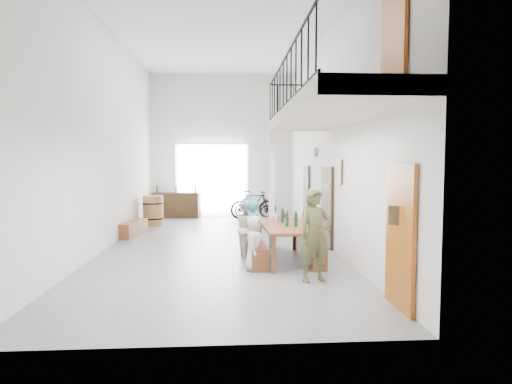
{
  "coord_description": "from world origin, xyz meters",
  "views": [
    {
      "loc": [
        0.24,
        -10.82,
        2.12
      ],
      "look_at": [
        0.91,
        -0.5,
        1.39
      ],
      "focal_mm": 30.0,
      "sensor_mm": 36.0,
      "label": 1
    }
  ],
  "objects": [
    {
      "name": "bench_wall",
      "position": [
        2.0,
        -1.78,
        0.23
      ],
      "size": [
        0.31,
        2.04,
        0.47
      ],
      "primitive_type": "cube",
      "rotation": [
        0.0,
        0.0,
        0.02
      ],
      "color": "brown",
      "rests_on": "ground"
    },
    {
      "name": "side_bench",
      "position": [
        -2.5,
        1.6,
        0.21
      ],
      "size": [
        0.56,
        1.53,
        0.42
      ],
      "primitive_type": "cube",
      "rotation": [
        0.0,
        0.0,
        -0.16
      ],
      "color": "brown",
      "rests_on": "ground"
    },
    {
      "name": "serving_counter",
      "position": [
        -1.75,
        5.65,
        0.47
      ],
      "size": [
        1.85,
        0.75,
        0.95
      ],
      "primitive_type": "cube",
      "rotation": [
        0.0,
        0.0,
        -0.14
      ],
      "color": "#392512",
      "rests_on": "ground"
    },
    {
      "name": "tasting_table",
      "position": [
        1.46,
        -1.77,
        0.71
      ],
      "size": [
        1.12,
        2.49,
        0.79
      ],
      "rotation": [
        0.0,
        0.0,
        0.05
      ],
      "color": "brown",
      "rests_on": "ground"
    },
    {
      "name": "counter_bottles",
      "position": [
        -1.75,
        5.63,
        1.09
      ],
      "size": [
        1.54,
        0.3,
        0.28
      ],
      "color": "#10321B",
      "rests_on": "serving_counter"
    },
    {
      "name": "guest_left_c",
      "position": [
        0.66,
        -1.34,
        0.63
      ],
      "size": [
        0.59,
        0.69,
        1.27
      ],
      "primitive_type": "imported",
      "rotation": [
        0.0,
        0.0,
        1.76
      ],
      "color": "silver",
      "rests_on": "ground"
    },
    {
      "name": "balcony",
      "position": [
        1.98,
        -3.13,
        2.96
      ],
      "size": [
        1.52,
        5.62,
        4.0
      ],
      "color": "silver",
      "rests_on": "ground"
    },
    {
      "name": "tableware",
      "position": [
        1.43,
        -1.8,
        0.93
      ],
      "size": [
        0.55,
        1.0,
        0.35
      ],
      "color": "#10321B",
      "rests_on": "tasting_table"
    },
    {
      "name": "oak_barrel",
      "position": [
        -2.26,
        3.51,
        0.5
      ],
      "size": [
        0.68,
        0.68,
        1.0
      ],
      "color": "olive",
      "rests_on": "ground"
    },
    {
      "name": "guest_left_d",
      "position": [
        0.71,
        -0.79,
        0.65
      ],
      "size": [
        0.52,
        0.86,
        1.29
      ],
      "primitive_type": "imported",
      "rotation": [
        0.0,
        0.0,
        1.52
      ],
      "color": "teal",
      "rests_on": "ground"
    },
    {
      "name": "guest_right_b",
      "position": [
        2.03,
        -1.64,
        0.5
      ],
      "size": [
        0.43,
        0.97,
        1.01
      ],
      "primitive_type": "imported",
      "rotation": [
        0.0,
        0.0,
        -1.72
      ],
      "color": "black",
      "rests_on": "ground"
    },
    {
      "name": "guest_left_b",
      "position": [
        0.77,
        -2.02,
        0.67
      ],
      "size": [
        0.48,
        0.57,
        1.34
      ],
      "primitive_type": "imported",
      "rotation": [
        0.0,
        0.0,
        1.96
      ],
      "color": "teal",
      "rests_on": "ground"
    },
    {
      "name": "room_walls",
      "position": [
        0.0,
        0.0,
        3.55
      ],
      "size": [
        12.0,
        12.0,
        12.0
      ],
      "color": "white",
      "rests_on": "ground"
    },
    {
      "name": "guest_right_a",
      "position": [
        1.97,
        -2.29,
        0.58
      ],
      "size": [
        0.51,
        0.74,
        1.16
      ],
      "primitive_type": "imported",
      "rotation": [
        0.0,
        0.0,
        -1.94
      ],
      "color": "red",
      "rests_on": "ground"
    },
    {
      "name": "bicycle_far",
      "position": [
        1.18,
        5.09,
        0.53
      ],
      "size": [
        1.83,
        0.83,
        1.06
      ],
      "primitive_type": "imported",
      "rotation": [
        0.0,
        0.0,
        1.76
      ],
      "color": "black",
      "rests_on": "ground"
    },
    {
      "name": "host_standing",
      "position": [
        1.76,
        -3.43,
        0.83
      ],
      "size": [
        0.7,
        0.56,
        1.65
      ],
      "primitive_type": "imported",
      "rotation": [
        0.0,
        0.0,
        0.31
      ],
      "color": "#4A4E2C",
      "rests_on": "ground"
    },
    {
      "name": "floor",
      "position": [
        0.0,
        0.0,
        0.0
      ],
      "size": [
        12.0,
        12.0,
        0.0
      ],
      "primitive_type": "plane",
      "color": "slate",
      "rests_on": "ground"
    },
    {
      "name": "right_wall_decor",
      "position": [
        2.7,
        -1.87,
        1.74
      ],
      "size": [
        0.07,
        8.28,
        5.07
      ],
      "color": "#974D11",
      "rests_on": "ground"
    },
    {
      "name": "guest_left_a",
      "position": [
        0.74,
        -2.58,
        0.54
      ],
      "size": [
        0.46,
        0.59,
        1.08
      ],
      "primitive_type": "imported",
      "rotation": [
        0.0,
        0.0,
        1.34
      ],
      "color": "silver",
      "rests_on": "ground"
    },
    {
      "name": "potted_plant",
      "position": [
        2.45,
        0.62,
        0.19
      ],
      "size": [
        0.41,
        0.37,
        0.39
      ],
      "primitive_type": "imported",
      "rotation": [
        0.0,
        0.0,
        0.23
      ],
      "color": "#1E4B1B",
      "rests_on": "ground"
    },
    {
      "name": "bench_inner",
      "position": [
        0.82,
        -1.82,
        0.22
      ],
      "size": [
        0.36,
        1.94,
        0.45
      ],
      "primitive_type": "cube",
      "rotation": [
        0.0,
        0.0,
        0.03
      ],
      "color": "brown",
      "rests_on": "ground"
    },
    {
      "name": "gateway_portal",
      "position": [
        -0.4,
        5.94,
        1.4
      ],
      "size": [
        2.8,
        0.08,
        2.8
      ],
      "primitive_type": "cube",
      "color": "white",
      "rests_on": "ground"
    },
    {
      "name": "guest_right_c",
      "position": [
        2.05,
        -1.17,
        0.51
      ],
      "size": [
        0.5,
        0.59,
        1.02
      ],
      "primitive_type": "imported",
      "rotation": [
        0.0,
        0.0,
        -1.15
      ],
      "color": "silver",
      "rests_on": "ground"
    },
    {
      "name": "bicycle_near",
      "position": [
        1.2,
        5.16,
        0.4
      ],
      "size": [
        1.6,
        0.98,
        0.79
      ],
      "primitive_type": "imported",
      "rotation": [
        0.0,
        0.0,
        1.25
      ],
      "color": "black",
      "rests_on": "ground"
    }
  ]
}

